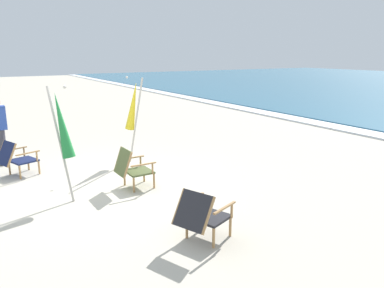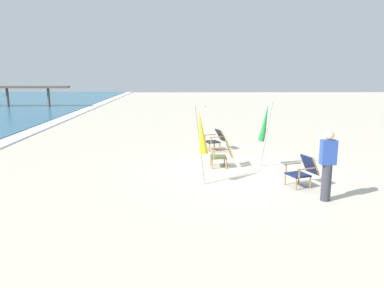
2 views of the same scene
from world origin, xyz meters
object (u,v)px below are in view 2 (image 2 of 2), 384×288
beach_chair_back_left (223,153)px  umbrella_furled_green (265,123)px  umbrella_furled_yellow (201,133)px  beach_chair_mid_center (303,170)px  person_near_chairs (327,165)px  beach_chair_front_left (216,139)px

beach_chair_back_left → umbrella_furled_green: 1.56m
umbrella_furled_yellow → umbrella_furled_green: 2.61m
umbrella_furled_yellow → umbrella_furled_green: same height
beach_chair_back_left → beach_chair_mid_center: bearing=-136.7°
beach_chair_back_left → umbrella_furled_green: (-0.03, -1.25, 0.94)m
umbrella_furled_green → person_near_chairs: bearing=-165.3°
beach_chair_mid_center → person_near_chairs: size_ratio=0.54×
beach_chair_front_left → umbrella_furled_green: bearing=-153.9°
person_near_chairs → beach_chair_front_left: bearing=20.1°
umbrella_furled_yellow → person_near_chairs: (-1.39, -2.81, -0.53)m
umbrella_furled_green → beach_chair_back_left: bearing=88.5°
beach_chair_front_left → beach_chair_back_left: size_ratio=1.14×
beach_chair_mid_center → beach_chair_back_left: size_ratio=1.08×
umbrella_furled_green → beach_chair_mid_center: bearing=-162.4°
beach_chair_mid_center → umbrella_furled_green: bearing=17.6°
umbrella_furled_yellow → beach_chair_back_left: bearing=-24.2°
umbrella_furled_yellow → person_near_chairs: 3.18m
beach_chair_front_left → umbrella_furled_yellow: bearing=170.0°
beach_chair_back_left → umbrella_furled_yellow: size_ratio=0.39×
umbrella_furled_yellow → person_near_chairs: umbrella_furled_yellow is taller
umbrella_furled_yellow → person_near_chairs: bearing=-116.3°
beach_chair_front_left → beach_chair_back_left: 2.55m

